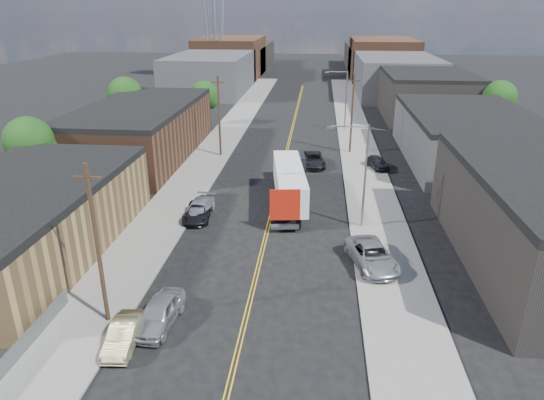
% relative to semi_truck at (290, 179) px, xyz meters
% --- Properties ---
extents(ground, '(260.00, 260.00, 0.00)m').
position_rel_semi_truck_xyz_m(ground, '(-1.50, 29.35, -2.20)').
color(ground, black).
rests_on(ground, ground).
extents(centerline, '(0.32, 120.00, 0.01)m').
position_rel_semi_truck_xyz_m(centerline, '(-1.50, 14.35, -2.19)').
color(centerline, gold).
rests_on(centerline, ground).
extents(sidewalk_left, '(5.00, 140.00, 0.15)m').
position_rel_semi_truck_xyz_m(sidewalk_left, '(-11.00, 14.35, -2.12)').
color(sidewalk_left, slate).
rests_on(sidewalk_left, ground).
extents(sidewalk_right, '(5.00, 140.00, 0.15)m').
position_rel_semi_truck_xyz_m(sidewalk_right, '(8.00, 14.35, -2.12)').
color(sidewalk_right, slate).
rests_on(sidewalk_right, ground).
extents(warehouse_tan, '(12.00, 22.00, 5.60)m').
position_rel_semi_truck_xyz_m(warehouse_tan, '(-19.50, -12.65, 0.60)').
color(warehouse_tan, olive).
rests_on(warehouse_tan, ground).
extents(warehouse_brown, '(12.00, 26.00, 6.60)m').
position_rel_semi_truck_xyz_m(warehouse_brown, '(-19.50, 13.35, 1.10)').
color(warehouse_brown, '#492C1D').
rests_on(warehouse_brown, ground).
extents(industrial_right_b, '(14.00, 24.00, 6.10)m').
position_rel_semi_truck_xyz_m(industrial_right_b, '(20.50, 15.35, 0.85)').
color(industrial_right_b, '#363638').
rests_on(industrial_right_b, ground).
extents(industrial_right_c, '(14.00, 22.00, 7.60)m').
position_rel_semi_truck_xyz_m(industrial_right_c, '(20.50, 41.35, 1.60)').
color(industrial_right_c, black).
rests_on(industrial_right_c, ground).
extents(skyline_left_a, '(16.00, 30.00, 8.00)m').
position_rel_semi_truck_xyz_m(skyline_left_a, '(-21.50, 64.35, 1.80)').
color(skyline_left_a, '#363638').
rests_on(skyline_left_a, ground).
extents(skyline_right_a, '(16.00, 30.00, 8.00)m').
position_rel_semi_truck_xyz_m(skyline_right_a, '(18.50, 64.35, 1.80)').
color(skyline_right_a, '#363638').
rests_on(skyline_right_a, ground).
extents(skyline_left_b, '(16.00, 26.00, 10.00)m').
position_rel_semi_truck_xyz_m(skyline_left_b, '(-21.50, 89.35, 2.80)').
color(skyline_left_b, '#492C1D').
rests_on(skyline_left_b, ground).
extents(skyline_right_b, '(16.00, 26.00, 10.00)m').
position_rel_semi_truck_xyz_m(skyline_right_b, '(18.50, 89.35, 2.80)').
color(skyline_right_b, '#492C1D').
rests_on(skyline_right_b, ground).
extents(skyline_left_c, '(16.00, 40.00, 7.00)m').
position_rel_semi_truck_xyz_m(skyline_left_c, '(-21.50, 109.35, 1.30)').
color(skyline_left_c, black).
rests_on(skyline_left_c, ground).
extents(skyline_right_c, '(16.00, 40.00, 7.00)m').
position_rel_semi_truck_xyz_m(skyline_right_c, '(18.50, 109.35, 1.30)').
color(skyline_right_c, black).
rests_on(skyline_right_c, ground).
extents(streetlight_near, '(3.39, 0.25, 9.00)m').
position_rel_semi_truck_xyz_m(streetlight_near, '(6.10, -5.65, 3.13)').
color(streetlight_near, gray).
rests_on(streetlight_near, ground).
extents(streetlight_far, '(3.39, 0.25, 9.00)m').
position_rel_semi_truck_xyz_m(streetlight_far, '(6.10, 29.35, 3.13)').
color(streetlight_far, gray).
rests_on(streetlight_far, ground).
extents(utility_pole_left_near, '(1.60, 0.26, 10.00)m').
position_rel_semi_truck_xyz_m(utility_pole_left_near, '(-9.70, -20.65, 2.94)').
color(utility_pole_left_near, black).
rests_on(utility_pole_left_near, ground).
extents(utility_pole_left_far, '(1.60, 0.26, 10.00)m').
position_rel_semi_truck_xyz_m(utility_pole_left_far, '(-9.70, 14.35, 2.94)').
color(utility_pole_left_far, black).
rests_on(utility_pole_left_far, ground).
extents(utility_pole_right, '(1.60, 0.26, 10.00)m').
position_rel_semi_truck_xyz_m(utility_pole_right, '(6.70, 17.35, 2.94)').
color(utility_pole_right, black).
rests_on(utility_pole_right, ground).
extents(tree_left_near, '(4.85, 4.76, 7.91)m').
position_rel_semi_truck_xyz_m(tree_left_near, '(-25.44, -0.65, 2.98)').
color(tree_left_near, black).
rests_on(tree_left_near, ground).
extents(tree_left_mid, '(5.10, 5.04, 8.37)m').
position_rel_semi_truck_xyz_m(tree_left_mid, '(-25.44, 24.35, 3.29)').
color(tree_left_mid, black).
rests_on(tree_left_mid, ground).
extents(tree_left_far, '(4.35, 4.20, 6.97)m').
position_rel_semi_truck_xyz_m(tree_left_far, '(-15.44, 31.35, 2.37)').
color(tree_left_far, black).
rests_on(tree_left_far, ground).
extents(tree_right_far, '(4.85, 4.76, 7.91)m').
position_rel_semi_truck_xyz_m(tree_right_far, '(28.56, 29.35, 2.98)').
color(tree_right_far, black).
rests_on(tree_right_far, ground).
extents(semi_truck, '(4.01, 15.03, 3.86)m').
position_rel_semi_truck_xyz_m(semi_truck, '(0.00, 0.00, 0.00)').
color(semi_truck, silver).
rests_on(semi_truck, ground).
extents(car_left_a, '(2.41, 4.99, 1.64)m').
position_rel_semi_truck_xyz_m(car_left_a, '(-6.50, -20.65, -1.37)').
color(car_left_a, '#AEB1B4').
rests_on(car_left_a, ground).
extents(car_left_b, '(1.78, 4.24, 1.36)m').
position_rel_semi_truck_xyz_m(car_left_b, '(-7.90, -22.65, -1.51)').
color(car_left_b, '#857E57').
rests_on(car_left_b, ground).
extents(car_left_c, '(2.52, 4.94, 1.34)m').
position_rel_semi_truck_xyz_m(car_left_c, '(-7.90, -5.22, -1.53)').
color(car_left_c, black).
rests_on(car_left_c, ground).
extents(car_left_d, '(2.38, 5.24, 1.49)m').
position_rel_semi_truck_xyz_m(car_left_d, '(-7.90, -4.65, -1.45)').
color(car_left_d, silver).
rests_on(car_left_d, ground).
extents(car_right_lot_a, '(4.11, 6.32, 1.62)m').
position_rel_semi_truck_xyz_m(car_right_lot_a, '(6.70, -12.49, -1.24)').
color(car_right_lot_a, '#ACAFB1').
rests_on(car_right_lot_a, sidewalk_right).
extents(car_right_lot_c, '(2.86, 4.41, 1.40)m').
position_rel_semi_truck_xyz_m(car_right_lot_c, '(9.50, 10.75, -1.35)').
color(car_right_lot_c, black).
rests_on(car_right_lot_c, sidewalk_right).
extents(car_ahead_truck, '(3.32, 5.89, 1.55)m').
position_rel_semi_truck_xyz_m(car_ahead_truck, '(2.02, 11.35, -1.42)').
color(car_ahead_truck, black).
rests_on(car_ahead_truck, ground).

